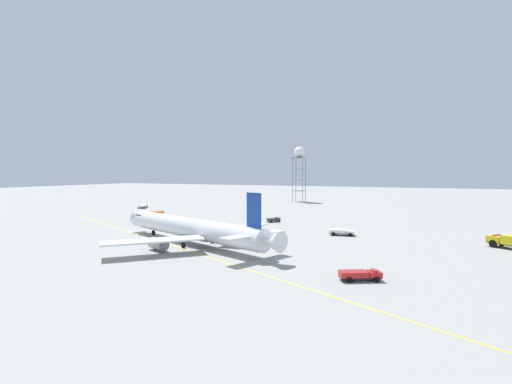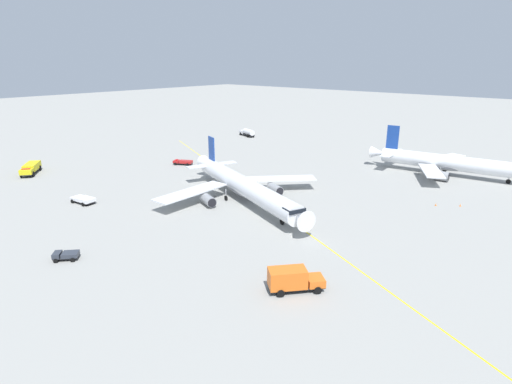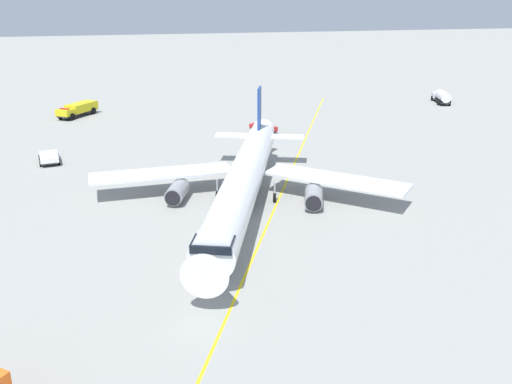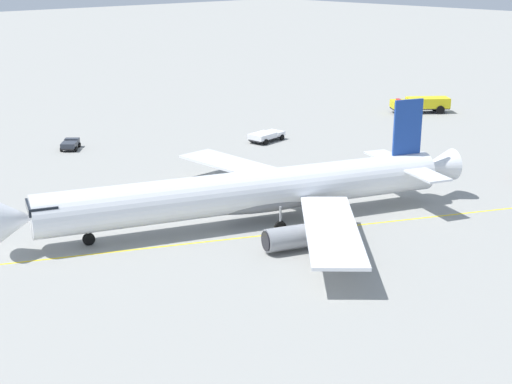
% 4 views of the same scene
% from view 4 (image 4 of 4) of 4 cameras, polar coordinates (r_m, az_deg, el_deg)
% --- Properties ---
extents(ground_plane, '(600.00, 600.00, 0.00)m').
position_cam_4_polar(ground_plane, '(70.26, -2.78, -2.48)').
color(ground_plane, gray).
extents(airliner_main, '(43.91, 35.51, 10.79)m').
position_cam_4_polar(airliner_main, '(69.54, -0.24, -0.06)').
color(airliner_main, white).
rests_on(airliner_main, ground_plane).
extents(baggage_truck_truck, '(3.73, 3.86, 1.22)m').
position_cam_4_polar(baggage_truck_truck, '(100.64, -14.21, 3.62)').
color(baggage_truck_truck, '#232326').
rests_on(baggage_truck_truck, ground_plane).
extents(pushback_tug_truck, '(5.60, 3.29, 1.30)m').
position_cam_4_polar(pushback_tug_truck, '(101.92, 0.79, 4.39)').
color(pushback_tug_truck, '#232326').
rests_on(pushback_tug_truck, ground_plane).
extents(fire_tender_truck, '(9.24, 7.98, 2.50)m').
position_cam_4_polar(fire_tender_truck, '(124.24, 12.70, 6.71)').
color(fire_tender_truck, '#232326').
rests_on(fire_tender_truck, ground_plane).
extents(taxiway_centreline, '(122.71, 59.38, 0.01)m').
position_cam_4_polar(taxiway_centreline, '(68.38, 3.46, -3.07)').
color(taxiway_centreline, yellow).
rests_on(taxiway_centreline, ground_plane).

